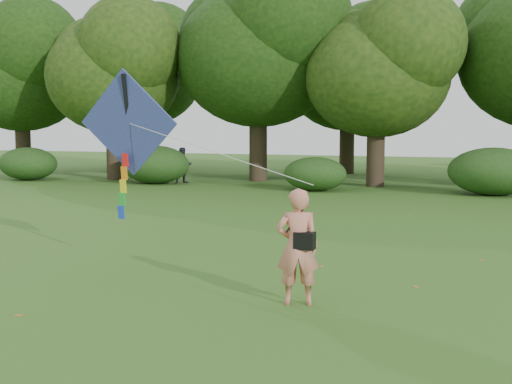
% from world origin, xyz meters
% --- Properties ---
extents(ground, '(100.00, 100.00, 0.00)m').
position_xyz_m(ground, '(0.00, 0.00, 0.00)').
color(ground, '#265114').
rests_on(ground, ground).
extents(man_kite_flyer, '(0.75, 0.61, 1.76)m').
position_xyz_m(man_kite_flyer, '(0.38, 0.31, 0.88)').
color(man_kite_flyer, '#D77B65').
rests_on(man_kite_flyer, ground).
extents(bystander_left, '(1.04, 1.04, 1.70)m').
position_xyz_m(bystander_left, '(-10.87, 18.51, 0.85)').
color(bystander_left, '#22242E').
rests_on(bystander_left, ground).
extents(crossbody_bag, '(0.43, 0.20, 0.71)m').
position_xyz_m(crossbody_bag, '(0.50, 0.28, 1.00)').
color(crossbody_bag, black).
rests_on(crossbody_bag, ground).
extents(flying_kite, '(5.28, 2.12, 2.93)m').
position_xyz_m(flying_kite, '(-3.58, 2.04, 2.69)').
color(flying_kite, '#275BAC').
rests_on(flying_kite, ground).
extents(tree_line, '(54.70, 15.30, 9.48)m').
position_xyz_m(tree_line, '(1.67, 22.88, 5.60)').
color(tree_line, '#3A2D1E').
rests_on(tree_line, ground).
extents(shrub_band, '(39.15, 3.22, 1.88)m').
position_xyz_m(shrub_band, '(-0.72, 17.60, 0.86)').
color(shrub_band, '#264919').
rests_on(shrub_band, ground).
extents(fallen_leaves, '(8.31, 14.36, 0.01)m').
position_xyz_m(fallen_leaves, '(1.76, 2.20, 0.01)').
color(fallen_leaves, olive).
rests_on(fallen_leaves, ground).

